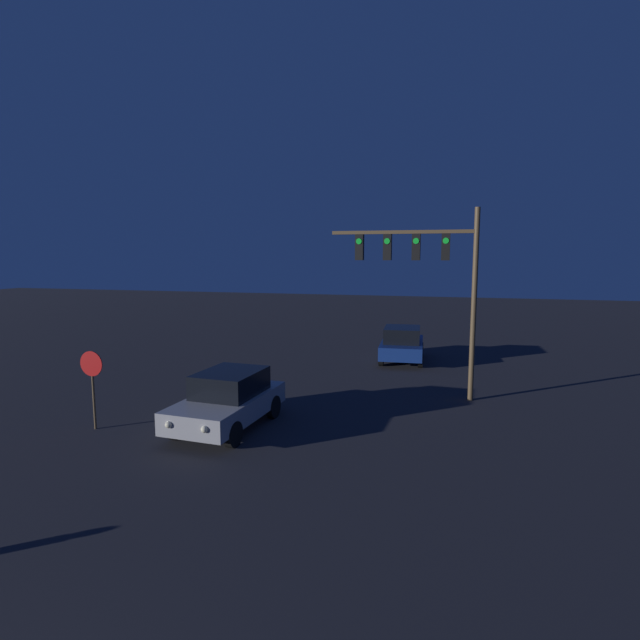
{
  "coord_description": "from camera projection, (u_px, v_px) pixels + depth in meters",
  "views": [
    {
      "loc": [
        4.1,
        -1.06,
        4.96
      ],
      "look_at": [
        0.0,
        14.02,
        2.92
      ],
      "focal_mm": 28.0,
      "sensor_mm": 36.0,
      "label": 1
    }
  ],
  "objects": [
    {
      "name": "traffic_signal_mast",
      "position": [
        428.0,
        267.0,
        16.98
      ],
      "size": [
        4.99,
        0.3,
        6.52
      ],
      "color": "brown",
      "rests_on": "ground_plane"
    },
    {
      "name": "car_near",
      "position": [
        228.0,
        399.0,
        14.37
      ],
      "size": [
        2.15,
        4.25,
        1.63
      ],
      "rotation": [
        0.0,
        0.0,
        3.08
      ],
      "color": "#99999E",
      "rests_on": "ground_plane"
    },
    {
      "name": "car_far",
      "position": [
        402.0,
        344.0,
        23.38
      ],
      "size": [
        2.14,
        4.25,
        1.63
      ],
      "rotation": [
        0.0,
        0.0,
        0.06
      ],
      "color": "navy",
      "rests_on": "ground_plane"
    },
    {
      "name": "stop_sign",
      "position": [
        92.0,
        375.0,
        14.12
      ],
      "size": [
        0.72,
        0.07,
        2.28
      ],
      "color": "brown",
      "rests_on": "ground_plane"
    }
  ]
}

